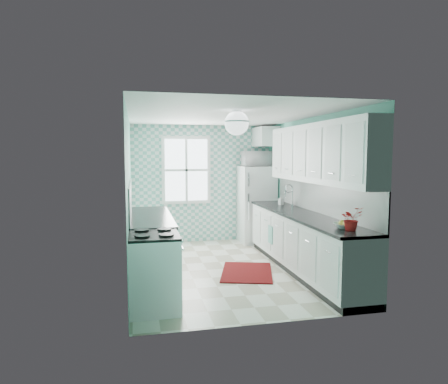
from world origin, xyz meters
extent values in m
cube|color=white|center=(0.00, 0.00, -0.01)|extent=(3.00, 4.40, 0.02)
cube|color=white|center=(0.00, 0.00, 2.51)|extent=(3.00, 4.40, 0.02)
cube|color=#63C1A9|center=(0.00, 2.21, 1.25)|extent=(3.00, 0.02, 2.50)
cube|color=#63C1A9|center=(0.00, -2.21, 1.25)|extent=(3.00, 0.02, 2.50)
cube|color=#63C1A9|center=(-1.51, 0.00, 1.25)|extent=(0.02, 4.40, 2.50)
cube|color=#63C1A9|center=(1.51, 0.00, 1.25)|extent=(0.02, 4.40, 2.50)
cube|color=#66B0A5|center=(0.00, 2.19, 1.25)|extent=(3.00, 0.01, 2.50)
cube|color=white|center=(-0.35, 2.17, 1.55)|extent=(1.04, 0.05, 1.44)
cube|color=white|center=(-0.35, 2.15, 1.55)|extent=(0.90, 0.02, 1.30)
cube|color=white|center=(1.49, -0.40, 1.20)|extent=(0.02, 3.60, 0.51)
cube|color=white|center=(-1.49, -0.07, 1.20)|extent=(0.02, 2.15, 0.51)
cube|color=white|center=(1.33, -0.60, 1.90)|extent=(0.33, 3.20, 0.90)
cube|color=white|center=(1.30, 1.83, 2.25)|extent=(0.40, 0.74, 0.40)
cylinder|color=silver|center=(0.00, -0.80, 2.48)|extent=(0.14, 0.14, 0.04)
cylinder|color=silver|center=(0.00, -0.80, 2.41)|extent=(0.02, 0.02, 0.12)
sphere|color=white|center=(0.00, -0.80, 2.32)|extent=(0.34, 0.34, 0.34)
cube|color=white|center=(1.20, -0.40, 0.45)|extent=(0.60, 3.60, 0.90)
cube|color=black|center=(1.19, -0.40, 0.92)|extent=(0.63, 3.60, 0.04)
cube|color=white|center=(-1.20, -0.07, 0.45)|extent=(0.60, 2.15, 0.90)
cube|color=black|center=(-1.19, -0.07, 0.92)|extent=(0.63, 2.15, 0.04)
cube|color=silver|center=(1.11, 1.82, 0.82)|extent=(0.71, 0.67, 1.63)
cube|color=silver|center=(1.11, 1.48, 1.19)|extent=(0.70, 0.01, 0.02)
cube|color=silver|center=(0.82, 1.46, 1.39)|extent=(0.03, 0.03, 0.30)
cube|color=silver|center=(0.82, 1.46, 0.82)|extent=(0.03, 0.03, 0.54)
cube|color=silver|center=(-1.20, -1.46, 0.46)|extent=(0.60, 0.76, 0.90)
cube|color=black|center=(-1.20, -1.46, 0.91)|extent=(0.60, 0.76, 0.03)
cube|color=black|center=(-0.90, -1.46, 0.52)|extent=(0.01, 0.50, 0.30)
cube|color=silver|center=(1.20, 0.44, 0.92)|extent=(0.45, 0.38, 0.12)
cylinder|color=silver|center=(1.36, 0.44, 1.12)|extent=(0.02, 0.02, 0.30)
torus|color=silver|center=(1.30, 0.44, 1.31)|extent=(0.16, 0.02, 0.16)
cube|color=#6D1506|center=(0.30, -0.30, 0.01)|extent=(1.07, 1.30, 0.02)
cube|color=#65ADAF|center=(0.89, 0.26, 0.48)|extent=(0.04, 0.21, 0.31)
imported|color=white|center=(1.20, -1.71, 0.97)|extent=(0.32, 0.32, 0.07)
imported|color=#AB2319|center=(1.20, -1.86, 1.09)|extent=(0.30, 0.27, 0.30)
imported|color=#9FC0D1|center=(1.25, 0.73, 1.03)|extent=(0.10, 0.10, 0.17)
imported|color=silver|center=(1.11, 1.82, 1.79)|extent=(0.60, 0.43, 0.32)
camera|label=1|loc=(-1.39, -6.29, 1.88)|focal=32.00mm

